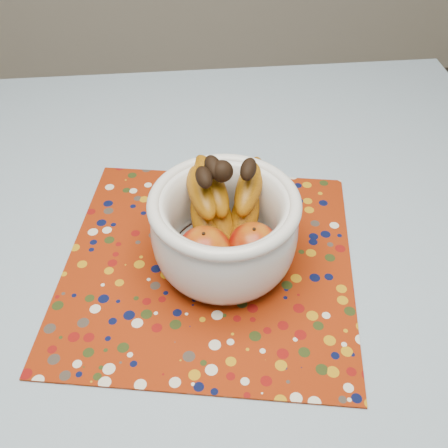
# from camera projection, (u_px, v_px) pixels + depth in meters

# --- Properties ---
(table) EXTENTS (1.20, 1.20, 0.75)m
(table) POSITION_uv_depth(u_px,v_px,m) (198.00, 305.00, 0.89)
(table) COLOR brown
(table) RESTS_ON ground
(tablecloth) EXTENTS (1.32, 1.32, 0.01)m
(tablecloth) POSITION_uv_depth(u_px,v_px,m) (196.00, 274.00, 0.83)
(tablecloth) COLOR #6080A0
(tablecloth) RESTS_ON table
(placemat) EXTENTS (0.53, 0.53, 0.00)m
(placemat) POSITION_uv_depth(u_px,v_px,m) (209.00, 263.00, 0.84)
(placemat) COLOR maroon
(placemat) RESTS_ON tablecloth
(fruit_bowl) EXTENTS (0.22, 0.23, 0.18)m
(fruit_bowl) POSITION_uv_depth(u_px,v_px,m) (225.00, 221.00, 0.79)
(fruit_bowl) COLOR silver
(fruit_bowl) RESTS_ON placemat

